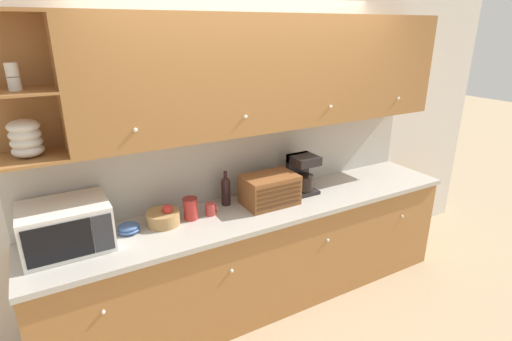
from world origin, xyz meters
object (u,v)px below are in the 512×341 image
at_px(fruit_basket, 163,217).
at_px(wine_bottle, 226,190).
at_px(coffee_maker, 302,174).
at_px(microwave, 66,227).
at_px(mug, 211,209).
at_px(bowl_stack_on_counter, 129,228).
at_px(storage_canister, 190,209).
at_px(bread_box, 270,190).

relative_size(fruit_basket, wine_bottle, 0.85).
bearing_deg(coffee_maker, microwave, -179.50).
xyz_separation_m(fruit_basket, mug, (0.37, -0.03, -0.01)).
height_order(fruit_basket, mug, fruit_basket).
height_order(microwave, fruit_basket, microwave).
bearing_deg(wine_bottle, microwave, -175.18).
distance_m(bowl_stack_on_counter, mug, 0.62).
xyz_separation_m(microwave, storage_canister, (0.85, -0.00, -0.07)).
height_order(microwave, wine_bottle, microwave).
xyz_separation_m(fruit_basket, bread_box, (0.87, -0.08, 0.07)).
bearing_deg(mug, coffee_maker, 1.79).
relative_size(bowl_stack_on_counter, mug, 1.65).
bearing_deg(fruit_basket, microwave, -178.45).
distance_m(mug, bread_box, 0.51).
bearing_deg(microwave, coffee_maker, 0.50).
bearing_deg(storage_canister, coffee_maker, 1.06).
height_order(microwave, coffee_maker, coffee_maker).
xyz_separation_m(fruit_basket, coffee_maker, (1.25, -0.00, 0.12)).
xyz_separation_m(fruit_basket, storage_canister, (0.21, -0.02, 0.03)).
distance_m(microwave, mug, 1.02).
bearing_deg(mug, microwave, 179.38).
relative_size(microwave, mug, 5.69).
distance_m(fruit_basket, bread_box, 0.88).
distance_m(fruit_basket, wine_bottle, 0.56).
xyz_separation_m(bowl_stack_on_counter, wine_bottle, (0.81, 0.09, 0.10)).
bearing_deg(bread_box, mug, 174.35).
height_order(fruit_basket, storage_canister, storage_canister).
distance_m(storage_canister, coffee_maker, 1.05).
relative_size(bowl_stack_on_counter, bread_box, 0.36).
relative_size(bowl_stack_on_counter, coffee_maker, 0.46).
relative_size(storage_canister, wine_bottle, 0.59).
relative_size(microwave, bowl_stack_on_counter, 3.46).
distance_m(microwave, bowl_stack_on_counter, 0.41).
distance_m(microwave, coffee_maker, 1.89).
distance_m(fruit_basket, coffee_maker, 1.25).
bearing_deg(bowl_stack_on_counter, coffee_maker, 0.06).
xyz_separation_m(mug, bread_box, (0.51, -0.05, 0.08)).
bearing_deg(storage_canister, wine_bottle, 16.67).
bearing_deg(bread_box, fruit_basket, 174.86).
xyz_separation_m(bowl_stack_on_counter, coffee_maker, (1.50, 0.00, 0.13)).
distance_m(bowl_stack_on_counter, storage_canister, 0.46).
bearing_deg(bread_box, wine_bottle, 153.18).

